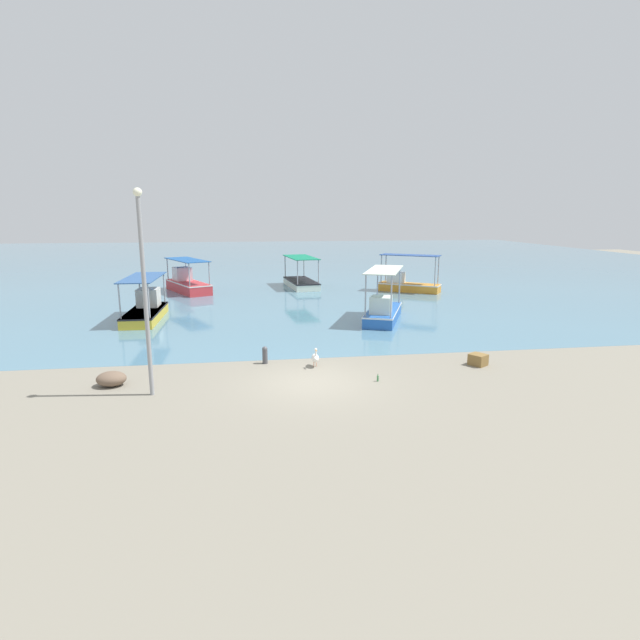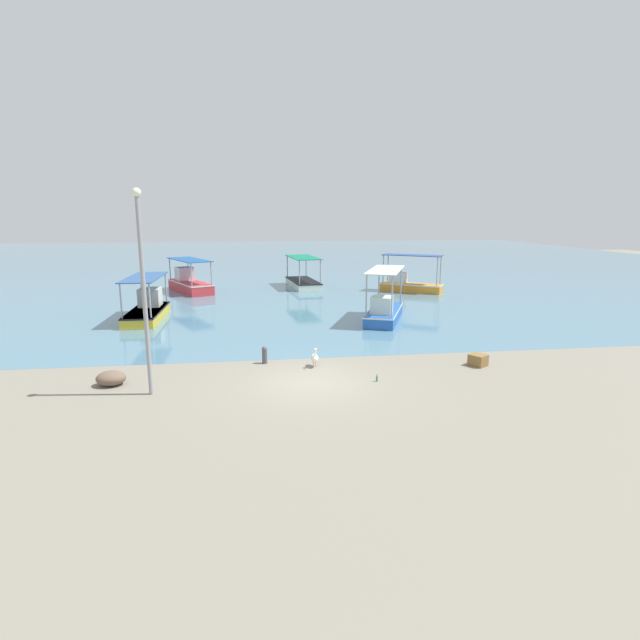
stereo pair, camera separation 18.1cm
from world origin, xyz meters
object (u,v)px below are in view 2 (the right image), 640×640
at_px(fishing_boat_outer, 190,283).
at_px(glass_bottle, 377,379).
at_px(pelican, 315,357).
at_px(fishing_boat_far_right, 384,310).
at_px(fishing_boat_far_left, 303,281).
at_px(lamp_post, 143,284).
at_px(net_pile, 111,378).
at_px(cargo_crate, 478,360).
at_px(fishing_boat_near_right, 409,284).
at_px(mooring_bollard, 265,354).
at_px(fishing_boat_near_left, 147,308).

height_order(fishing_boat_outer, glass_bottle, fishing_boat_outer).
bearing_deg(pelican, fishing_boat_far_right, 58.39).
distance_m(fishing_boat_far_left, glass_bottle, 23.79).
bearing_deg(glass_bottle, pelican, 134.27).
height_order(lamp_post, net_pile, lamp_post).
relative_size(pelican, cargo_crate, 1.31).
bearing_deg(pelican, fishing_boat_near_right, 62.24).
distance_m(fishing_boat_outer, glass_bottle, 24.37).
relative_size(mooring_bollard, cargo_crate, 1.16).
height_order(fishing_boat_far_left, cargo_crate, fishing_boat_far_left).
bearing_deg(fishing_boat_outer, fishing_boat_far_left, 7.66).
relative_size(lamp_post, glass_bottle, 24.69).
bearing_deg(fishing_boat_near_left, fishing_boat_outer, 83.41).
xyz_separation_m(fishing_boat_near_left, lamp_post, (2.55, -12.68, 3.09)).
bearing_deg(fishing_boat_outer, cargo_crate, -57.46).
bearing_deg(lamp_post, fishing_boat_near_right, 53.19).
bearing_deg(fishing_boat_near_right, fishing_boat_far_right, -114.59).
relative_size(pelican, mooring_bollard, 1.13).
relative_size(fishing_boat_outer, glass_bottle, 21.14).
distance_m(fishing_boat_near_left, mooring_bollard, 11.60).
distance_m(pelican, lamp_post, 7.04).
height_order(fishing_boat_near_right, pelican, fishing_boat_near_right).
height_order(fishing_boat_near_left, fishing_boat_far_left, fishing_boat_far_left).
xyz_separation_m(lamp_post, net_pile, (-1.56, 1.11, -3.45)).
xyz_separation_m(fishing_boat_far_right, mooring_bollard, (-6.83, -7.23, -0.24)).
distance_m(pelican, glass_bottle, 2.86).
relative_size(fishing_boat_outer, lamp_post, 0.86).
distance_m(pelican, cargo_crate, 6.46).
bearing_deg(net_pile, cargo_crate, 1.90).
bearing_deg(fishing_boat_near_right, lamp_post, -126.81).
bearing_deg(fishing_boat_far_left, fishing_boat_near_right, -23.71).
distance_m(fishing_boat_far_left, cargo_crate, 22.94).
relative_size(fishing_boat_far_left, lamp_post, 0.84).
height_order(fishing_boat_near_left, fishing_boat_far_right, fishing_boat_far_right).
bearing_deg(mooring_bollard, glass_bottle, -35.17).
bearing_deg(net_pile, fishing_boat_outer, 89.53).
distance_m(fishing_boat_near_right, mooring_bollard, 21.03).
distance_m(fishing_boat_near_left, fishing_boat_far_left, 15.19).
height_order(fishing_boat_far_left, net_pile, fishing_boat_far_left).
bearing_deg(fishing_boat_near_right, fishing_boat_near_left, -156.26).
relative_size(fishing_boat_far_right, glass_bottle, 19.96).
bearing_deg(net_pile, fishing_boat_near_left, 94.91).
distance_m(fishing_boat_near_right, pelican, 20.67).
distance_m(fishing_boat_far_left, net_pile, 24.66).
height_order(fishing_boat_outer, net_pile, fishing_boat_outer).
height_order(fishing_boat_outer, fishing_boat_near_left, fishing_boat_outer).
xyz_separation_m(fishing_boat_far_left, net_pile, (-9.10, -22.92, -0.22)).
height_order(fishing_boat_far_right, cargo_crate, fishing_boat_far_right).
xyz_separation_m(fishing_boat_far_right, cargo_crate, (1.52, -8.67, -0.40)).
xyz_separation_m(fishing_boat_far_left, pelican, (-1.77, -21.74, -0.10)).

